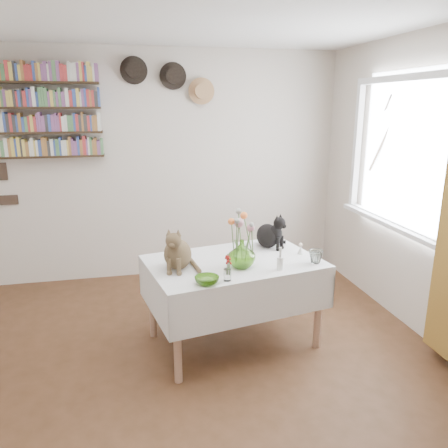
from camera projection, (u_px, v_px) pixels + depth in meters
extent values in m
cube|color=brown|center=(195.00, 392.00, 3.04)|extent=(4.04, 4.54, 0.04)
cube|color=beige|center=(162.00, 166.00, 4.84)|extent=(4.04, 0.04, 2.54)
cube|color=white|center=(401.00, 153.00, 3.80)|extent=(0.01, 1.40, 1.20)
cube|color=white|center=(409.00, 77.00, 3.63)|extent=(0.06, 1.52, 0.06)
cube|color=white|center=(394.00, 223.00, 3.97)|extent=(0.06, 1.52, 0.06)
cube|color=white|center=(359.00, 146.00, 4.49)|extent=(0.06, 0.06, 1.20)
cube|color=white|center=(391.00, 223.00, 3.96)|extent=(0.12, 1.50, 0.04)
cube|color=white|center=(234.00, 264.00, 3.47)|extent=(1.47, 1.09, 0.06)
cylinder|color=tan|center=(177.00, 340.00, 3.03)|extent=(0.06, 0.06, 0.66)
cylinder|color=tan|center=(318.00, 310.00, 3.48)|extent=(0.06, 0.06, 0.66)
cylinder|color=tan|center=(152.00, 300.00, 3.65)|extent=(0.06, 0.06, 0.66)
cylinder|color=tan|center=(275.00, 279.00, 4.10)|extent=(0.06, 0.06, 0.66)
imported|color=#8ECD4F|center=(242.00, 254.00, 3.30)|extent=(0.22, 0.22, 0.22)
imported|color=#8ECD4F|center=(207.00, 280.00, 3.01)|extent=(0.17, 0.17, 0.05)
imported|color=white|center=(316.00, 257.00, 3.40)|extent=(0.13, 0.13, 0.10)
cylinder|color=white|center=(280.00, 263.00, 3.27)|extent=(0.05, 0.05, 0.10)
cylinder|color=white|center=(280.00, 252.00, 3.24)|extent=(0.02, 0.02, 0.08)
cylinder|color=white|center=(227.00, 275.00, 3.06)|extent=(0.05, 0.05, 0.09)
cone|color=white|center=(300.00, 250.00, 3.61)|extent=(0.05, 0.05, 0.07)
sphere|color=beige|center=(301.00, 245.00, 3.60)|extent=(0.03, 0.03, 0.03)
cylinder|color=#4C7233|center=(238.00, 242.00, 3.28)|extent=(0.01, 0.01, 0.30)
sphere|color=#C57C8C|center=(238.00, 223.00, 3.24)|extent=(0.07, 0.07, 0.07)
cylinder|color=#4C7233|center=(248.00, 245.00, 3.27)|extent=(0.01, 0.01, 0.26)
sphere|color=#C57C8C|center=(248.00, 229.00, 3.23)|extent=(0.06, 0.06, 0.06)
cylinder|color=#4C7233|center=(249.00, 238.00, 3.31)|extent=(0.01, 0.01, 0.34)
sphere|color=orange|center=(249.00, 216.00, 3.26)|extent=(0.06, 0.06, 0.06)
cylinder|color=#4C7233|center=(233.00, 241.00, 3.30)|extent=(0.01, 0.01, 0.31)
sphere|color=orange|center=(233.00, 221.00, 3.26)|extent=(0.05, 0.05, 0.05)
cylinder|color=#4C7233|center=(240.00, 236.00, 3.31)|extent=(0.01, 0.01, 0.37)
sphere|color=#999E93|center=(241.00, 212.00, 3.26)|extent=(0.04, 0.04, 0.04)
cylinder|color=#4C7233|center=(236.00, 242.00, 3.23)|extent=(0.01, 0.01, 0.33)
sphere|color=#999E93|center=(237.00, 220.00, 3.19)|extent=(0.04, 0.04, 0.04)
cylinder|color=#4C7233|center=(252.00, 244.00, 3.25)|extent=(0.01, 0.01, 0.29)
sphere|color=#999E93|center=(253.00, 225.00, 3.21)|extent=(0.04, 0.04, 0.04)
cube|color=black|center=(54.00, 156.00, 4.47)|extent=(1.00, 0.16, 0.02)
cube|color=black|center=(51.00, 132.00, 4.41)|extent=(1.00, 0.16, 0.02)
cube|color=black|center=(49.00, 108.00, 4.34)|extent=(1.00, 0.16, 0.02)
cube|color=black|center=(46.00, 83.00, 4.28)|extent=(1.00, 0.16, 0.02)
cylinder|color=black|center=(134.00, 70.00, 4.47)|extent=(0.28, 0.02, 0.28)
cylinder|color=black|center=(134.00, 70.00, 4.43)|extent=(0.16, 0.08, 0.16)
cylinder|color=black|center=(173.00, 76.00, 4.56)|extent=(0.28, 0.02, 0.28)
cylinder|color=black|center=(173.00, 76.00, 4.53)|extent=(0.16, 0.08, 0.16)
cylinder|color=#A87F52|center=(201.00, 91.00, 4.67)|extent=(0.28, 0.02, 0.28)
cylinder|color=#A87F52|center=(202.00, 91.00, 4.63)|extent=(0.16, 0.08, 0.16)
cube|color=#38281E|center=(0.00, 172.00, 4.46)|extent=(0.14, 0.02, 0.18)
cube|color=#38281E|center=(9.00, 200.00, 4.55)|extent=(0.18, 0.02, 0.10)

